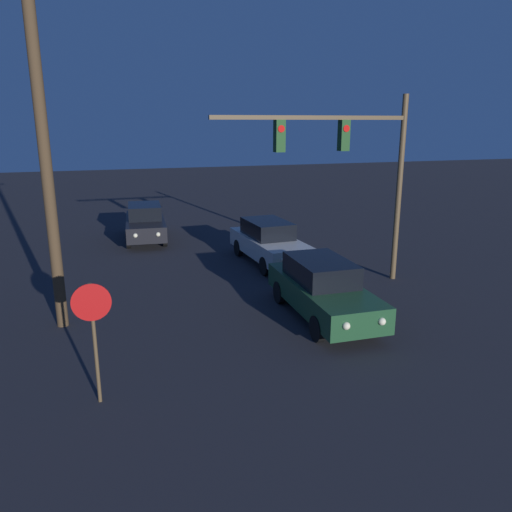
{
  "coord_description": "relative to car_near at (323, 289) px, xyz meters",
  "views": [
    {
      "loc": [
        -4.03,
        2.87,
        5.04
      ],
      "look_at": [
        0.0,
        15.35,
        1.51
      ],
      "focal_mm": 35.0,
      "sensor_mm": 36.0,
      "label": 1
    }
  ],
  "objects": [
    {
      "name": "stop_sign",
      "position": [
        -5.73,
        -2.57,
        0.82
      ],
      "size": [
        0.69,
        0.07,
        2.32
      ],
      "color": "brown",
      "rests_on": "ground_plane"
    },
    {
      "name": "traffic_signal_mast",
      "position": [
        2.02,
        2.35,
        3.19
      ],
      "size": [
        6.21,
        0.3,
        5.87
      ],
      "color": "brown",
      "rests_on": "ground_plane"
    },
    {
      "name": "car_far",
      "position": [
        -3.53,
        10.62,
        0.0
      ],
      "size": [
        1.94,
        4.59,
        1.54
      ],
      "rotation": [
        0.0,
        0.0,
        3.06
      ],
      "color": "black",
      "rests_on": "ground_plane"
    },
    {
      "name": "car_mid",
      "position": [
        0.42,
        5.45,
        0.0
      ],
      "size": [
        1.85,
        4.57,
        1.54
      ],
      "rotation": [
        0.0,
        0.0,
        3.2
      ],
      "color": "beige",
      "rests_on": "ground_plane"
    },
    {
      "name": "utility_pole",
      "position": [
        -6.57,
        1.49,
        3.89
      ],
      "size": [
        1.28,
        0.28,
        9.1
      ],
      "color": "#4C3823",
      "rests_on": "ground_plane"
    },
    {
      "name": "car_near",
      "position": [
        0.0,
        0.0,
        0.0
      ],
      "size": [
        1.73,
        4.53,
        1.54
      ],
      "rotation": [
        0.0,
        0.0,
        3.12
      ],
      "color": "#1E4728",
      "rests_on": "ground_plane"
    }
  ]
}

